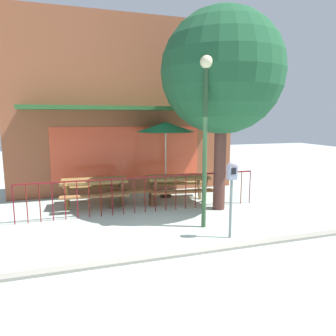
# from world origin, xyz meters

# --- Properties ---
(ground) EXTENTS (40.00, 40.00, 0.00)m
(ground) POSITION_xyz_m (0.00, 0.00, 0.00)
(ground) COLOR #A3B1A8
(pub_storefront) EXTENTS (7.50, 1.45, 5.72)m
(pub_storefront) POSITION_xyz_m (0.00, 4.75, 2.84)
(pub_storefront) COLOR brown
(pub_storefront) RESTS_ON ground
(patio_fence_front) EXTENTS (6.32, 0.04, 0.97)m
(patio_fence_front) POSITION_xyz_m (0.00, 2.18, 0.66)
(patio_fence_front) COLOR maroon
(patio_fence_front) RESTS_ON ground
(picnic_table_left) EXTENTS (1.88, 1.47, 0.79)m
(picnic_table_left) POSITION_xyz_m (-1.23, 3.15, 0.61)
(picnic_table_left) COLOR olive
(picnic_table_left) RESTS_ON ground
(picnic_table_right) EXTENTS (1.92, 1.52, 0.79)m
(picnic_table_right) POSITION_xyz_m (1.18, 2.92, 0.61)
(picnic_table_right) COLOR olive
(picnic_table_right) RESTS_ON ground
(patio_umbrella) EXTENTS (1.80, 1.80, 2.35)m
(patio_umbrella) POSITION_xyz_m (1.00, 3.59, 2.19)
(patio_umbrella) COLOR black
(patio_umbrella) RESTS_ON ground
(patio_bench) EXTENTS (1.43, 0.53, 0.48)m
(patio_bench) POSITION_xyz_m (-0.24, 2.82, 0.35)
(patio_bench) COLOR brown
(patio_bench) RESTS_ON ground
(parking_meter_near) EXTENTS (0.18, 0.17, 1.62)m
(parking_meter_near) POSITION_xyz_m (1.30, -0.06, 1.25)
(parking_meter_near) COLOR slate
(parking_meter_near) RESTS_ON ground
(street_tree) EXTENTS (3.18, 3.18, 5.24)m
(street_tree) POSITION_xyz_m (2.01, 1.90, 3.63)
(street_tree) COLOR #53302A
(street_tree) RESTS_ON ground
(street_lamp) EXTENTS (0.28, 0.28, 3.79)m
(street_lamp) POSITION_xyz_m (1.03, 0.70, 2.49)
(street_lamp) COLOR #29492B
(street_lamp) RESTS_ON ground
(curb_edge) EXTENTS (10.49, 0.20, 0.11)m
(curb_edge) POSITION_xyz_m (0.00, -0.54, 0.00)
(curb_edge) COLOR gray
(curb_edge) RESTS_ON ground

